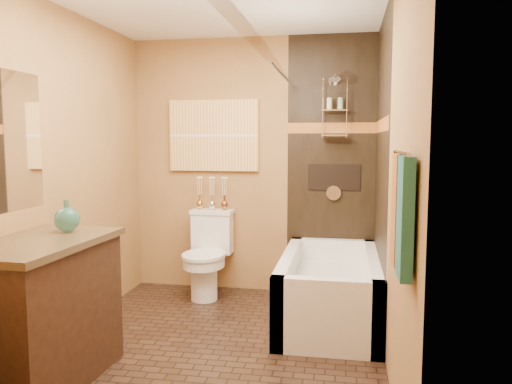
% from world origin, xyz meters
% --- Properties ---
extents(floor, '(3.00, 3.00, 0.00)m').
position_xyz_m(floor, '(0.00, 0.00, 0.00)').
color(floor, black).
rests_on(floor, ground).
extents(wall_left, '(0.02, 3.00, 2.50)m').
position_xyz_m(wall_left, '(-1.20, 0.00, 1.25)').
color(wall_left, '#AA7542').
rests_on(wall_left, floor).
extents(wall_right, '(0.02, 3.00, 2.50)m').
position_xyz_m(wall_right, '(1.20, 0.00, 1.25)').
color(wall_right, '#AA7542').
rests_on(wall_right, floor).
extents(wall_back, '(2.40, 0.02, 2.50)m').
position_xyz_m(wall_back, '(0.00, 1.50, 1.25)').
color(wall_back, '#AA7542').
rests_on(wall_back, floor).
extents(wall_front, '(2.40, 0.02, 2.50)m').
position_xyz_m(wall_front, '(0.00, -1.50, 1.25)').
color(wall_front, '#AA7542').
rests_on(wall_front, floor).
extents(alcove_tile_back, '(0.85, 0.01, 2.50)m').
position_xyz_m(alcove_tile_back, '(0.78, 1.49, 1.25)').
color(alcove_tile_back, black).
rests_on(alcove_tile_back, wall_back).
extents(alcove_tile_right, '(0.01, 1.50, 2.50)m').
position_xyz_m(alcove_tile_right, '(1.19, 0.75, 1.25)').
color(alcove_tile_right, black).
rests_on(alcove_tile_right, wall_right).
extents(mosaic_band_back, '(0.85, 0.01, 0.10)m').
position_xyz_m(mosaic_band_back, '(0.78, 1.48, 1.62)').
color(mosaic_band_back, '#9C541C').
rests_on(mosaic_band_back, alcove_tile_back).
extents(mosaic_band_right, '(0.01, 1.50, 0.10)m').
position_xyz_m(mosaic_band_right, '(1.18, 0.75, 1.62)').
color(mosaic_band_right, '#9C541C').
rests_on(mosaic_band_right, alcove_tile_right).
extents(alcove_niche, '(0.50, 0.01, 0.25)m').
position_xyz_m(alcove_niche, '(0.80, 1.48, 1.15)').
color(alcove_niche, black).
rests_on(alcove_niche, alcove_tile_back).
extents(shower_fixtures, '(0.24, 0.33, 1.16)m').
position_xyz_m(shower_fixtures, '(0.80, 1.38, 1.67)').
color(shower_fixtures, silver).
rests_on(shower_fixtures, floor).
extents(curtain_rod, '(0.03, 1.55, 0.03)m').
position_xyz_m(curtain_rod, '(0.40, 0.75, 2.02)').
color(curtain_rod, silver).
rests_on(curtain_rod, wall_back).
extents(towel_bar, '(0.02, 0.55, 0.02)m').
position_xyz_m(towel_bar, '(1.15, -1.05, 1.45)').
color(towel_bar, silver).
rests_on(towel_bar, wall_right).
extents(towel_teal, '(0.05, 0.22, 0.52)m').
position_xyz_m(towel_teal, '(1.16, -1.18, 1.18)').
color(towel_teal, '#1C5F57').
rests_on(towel_teal, towel_bar).
extents(towel_rust, '(0.05, 0.22, 0.52)m').
position_xyz_m(towel_rust, '(1.16, -0.92, 1.18)').
color(towel_rust, '#8F5A1A').
rests_on(towel_rust, towel_bar).
extents(sunset_painting, '(0.90, 0.04, 0.70)m').
position_xyz_m(sunset_painting, '(-0.39, 1.48, 1.55)').
color(sunset_painting, gold).
rests_on(sunset_painting, wall_back).
extents(bathtub, '(0.80, 1.50, 0.55)m').
position_xyz_m(bathtub, '(0.80, 0.75, 0.22)').
color(bathtub, white).
rests_on(bathtub, floor).
extents(toilet, '(0.42, 0.61, 0.82)m').
position_xyz_m(toilet, '(-0.39, 1.21, 0.41)').
color(toilet, white).
rests_on(toilet, floor).
extents(vanity, '(0.67, 1.05, 0.91)m').
position_xyz_m(vanity, '(-0.92, -0.68, 0.46)').
color(vanity, black).
rests_on(vanity, floor).
extents(teal_bottle, '(0.21, 0.21, 0.26)m').
position_xyz_m(teal_bottle, '(-0.87, -0.41, 1.01)').
color(teal_bottle, '#256F62').
rests_on(teal_bottle, vanity).
extents(bud_vases, '(0.32, 0.07, 0.32)m').
position_xyz_m(bud_vases, '(-0.39, 1.39, 0.99)').
color(bud_vases, gold).
rests_on(bud_vases, toilet).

